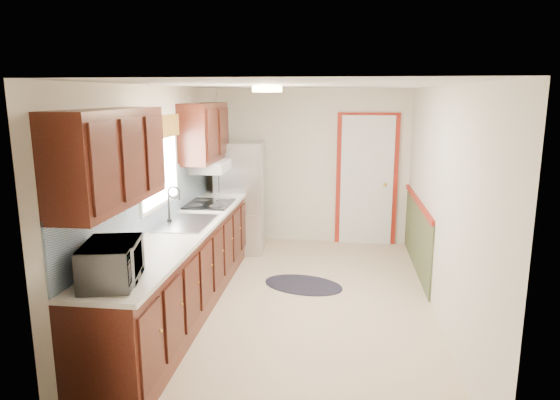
# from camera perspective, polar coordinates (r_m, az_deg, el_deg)

# --- Properties ---
(room_shell) EXTENTS (3.20, 5.20, 2.52)m
(room_shell) POSITION_cam_1_polar(r_m,az_deg,el_deg) (5.39, 2.06, 0.11)
(room_shell) COLOR beige
(room_shell) RESTS_ON ground
(kitchen_run) EXTENTS (0.63, 4.00, 2.20)m
(kitchen_run) POSITION_cam_1_polar(r_m,az_deg,el_deg) (5.45, -11.33, -4.20)
(kitchen_run) COLOR #3B150D
(kitchen_run) RESTS_ON ground
(back_wall_trim) EXTENTS (1.12, 2.30, 2.08)m
(back_wall_trim) POSITION_cam_1_polar(r_m,az_deg,el_deg) (7.62, 11.00, 1.02)
(back_wall_trim) COLOR maroon
(back_wall_trim) RESTS_ON ground
(ceiling_fixture) EXTENTS (0.30, 0.30, 0.06)m
(ceiling_fixture) POSITION_cam_1_polar(r_m,az_deg,el_deg) (5.11, -1.48, 12.57)
(ceiling_fixture) COLOR #FFD88C
(ceiling_fixture) RESTS_ON room_shell
(microwave) EXTENTS (0.42, 0.61, 0.38)m
(microwave) POSITION_cam_1_polar(r_m,az_deg,el_deg) (3.88, -18.74, -6.36)
(microwave) COLOR white
(microwave) RESTS_ON kitchen_run
(refrigerator) EXTENTS (0.74, 0.72, 1.64)m
(refrigerator) POSITION_cam_1_polar(r_m,az_deg,el_deg) (7.40, -4.57, 0.34)
(refrigerator) COLOR #B7B7BC
(refrigerator) RESTS_ON ground
(rug) EXTENTS (1.13, 0.89, 0.01)m
(rug) POSITION_cam_1_polar(r_m,az_deg,el_deg) (6.25, 2.67, -9.65)
(rug) COLOR black
(rug) RESTS_ON ground
(cooktop) EXTENTS (0.54, 0.65, 0.02)m
(cooktop) POSITION_cam_1_polar(r_m,az_deg,el_deg) (6.37, -8.07, -0.43)
(cooktop) COLOR black
(cooktop) RESTS_ON kitchen_run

